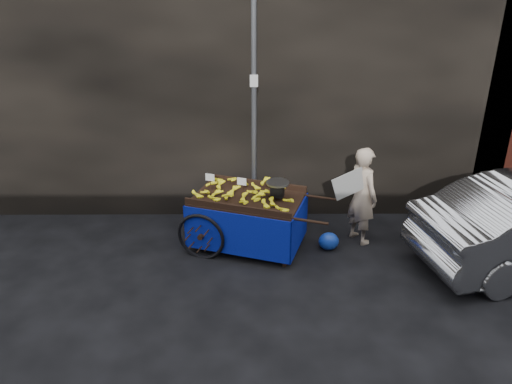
{
  "coord_description": "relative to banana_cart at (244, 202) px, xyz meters",
  "views": [
    {
      "loc": [
        0.29,
        -6.16,
        3.98
      ],
      "look_at": [
        0.33,
        0.5,
        0.93
      ],
      "focal_mm": 35.0,
      "sensor_mm": 36.0,
      "label": 1
    }
  ],
  "objects": [
    {
      "name": "banana_cart",
      "position": [
        0.0,
        0.0,
        0.0
      ],
      "size": [
        2.4,
        1.62,
        1.2
      ],
      "rotation": [
        0.0,
        0.0,
        -0.32
      ],
      "color": "black",
      "rests_on": "ground"
    },
    {
      "name": "building_wall",
      "position": [
        0.24,
        2.05,
        1.76
      ],
      "size": [
        13.5,
        2.0,
        5.0
      ],
      "color": "black",
      "rests_on": "ground"
    },
    {
      "name": "vendor",
      "position": [
        1.79,
        0.15,
        0.03
      ],
      "size": [
        0.83,
        0.67,
        1.54
      ],
      "rotation": [
        0.0,
        0.0,
        2.1
      ],
      "color": "#C0A88F",
      "rests_on": "ground"
    },
    {
      "name": "plastic_bag",
      "position": [
        1.28,
        -0.14,
        -0.6
      ],
      "size": [
        0.31,
        0.25,
        0.28
      ],
      "primitive_type": "ellipsoid",
      "color": "#1639AA",
      "rests_on": "ground"
    },
    {
      "name": "street_pole",
      "position": [
        0.15,
        0.75,
        1.27
      ],
      "size": [
        0.12,
        0.1,
        4.0
      ],
      "color": "slate",
      "rests_on": "ground"
    },
    {
      "name": "ground",
      "position": [
        -0.15,
        -0.55,
        -0.74
      ],
      "size": [
        80.0,
        80.0,
        0.0
      ],
      "primitive_type": "plane",
      "color": "black",
      "rests_on": "ground"
    }
  ]
}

